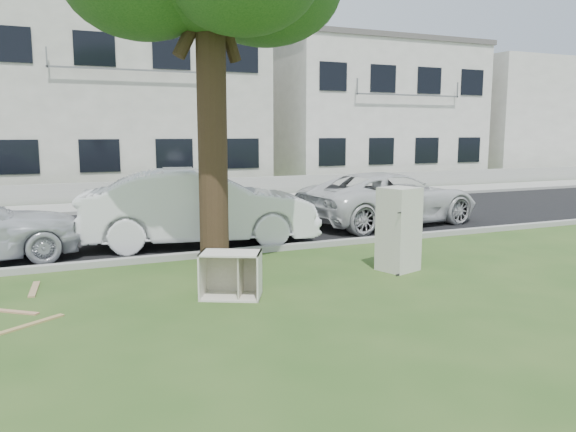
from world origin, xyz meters
name	(u,v)px	position (x,y,z in m)	size (l,w,h in m)	color
ground	(270,286)	(0.00, 0.00, 0.00)	(120.00, 120.00, 0.00)	#2A4A1A
road	(185,228)	(0.00, 6.00, 0.01)	(120.00, 7.00, 0.01)	black
kerb_near	(225,255)	(0.00, 2.45, 0.00)	(120.00, 0.18, 0.12)	gray
kerb_far	(159,210)	(0.00, 9.55, 0.00)	(120.00, 0.18, 0.12)	gray
sidewalk	(151,205)	(0.00, 11.00, 0.01)	(120.00, 2.80, 0.01)	gray
low_wall	(143,190)	(0.00, 12.60, 0.35)	(120.00, 0.15, 0.70)	gray
townhouse_center	(122,103)	(0.00, 17.50, 3.72)	(11.22, 8.16, 7.44)	beige
townhouse_right	(360,113)	(12.00, 17.50, 3.42)	(10.20, 8.16, 6.84)	white
filler_right	(550,120)	(26.00, 18.00, 3.20)	(16.00, 9.00, 6.40)	beige
fridge	(399,229)	(2.51, 0.06, 0.75)	(0.62, 0.57, 1.50)	silver
cabinet	(231,275)	(-0.77, -0.36, 0.35)	(0.89, 0.55, 0.69)	silver
plank_a	(24,326)	(-3.61, -0.57, 0.01)	(1.12, 0.09, 0.02)	#9A804A
plank_b	(10,311)	(-3.80, 0.18, 0.01)	(0.90, 0.09, 0.02)	tan
plank_c	(34,289)	(-3.51, 1.25, 0.01)	(0.91, 0.10, 0.02)	#9C7E56
car_center	(200,207)	(-0.18, 3.72, 0.83)	(1.77, 5.06, 1.67)	silver
car_right	(390,198)	(5.24, 4.43, 0.70)	(2.32, 5.04, 1.40)	silver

